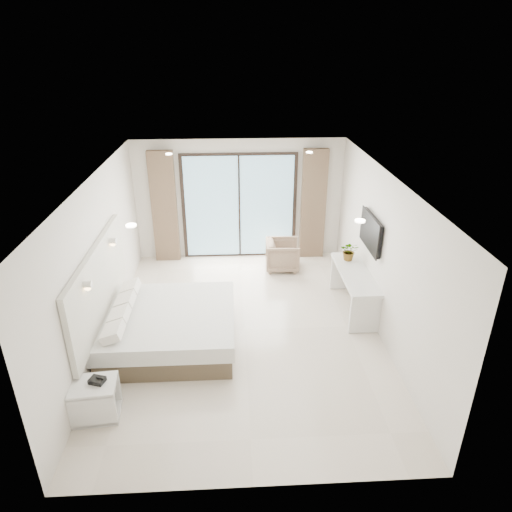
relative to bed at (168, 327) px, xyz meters
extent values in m
plane|color=beige|center=(1.25, 0.31, -0.31)|extent=(6.20, 6.20, 0.00)
cube|color=silver|center=(1.25, 3.41, 1.04)|extent=(4.60, 0.02, 2.70)
cube|color=silver|center=(1.25, -2.79, 1.04)|extent=(4.60, 0.02, 2.70)
cube|color=silver|center=(-1.05, 0.31, 1.04)|extent=(0.02, 6.20, 2.70)
cube|color=silver|center=(3.55, 0.31, 1.04)|extent=(0.02, 6.20, 2.70)
cube|color=white|center=(1.25, 0.31, 2.39)|extent=(4.60, 6.20, 0.02)
cube|color=silver|center=(-1.00, 0.00, 0.84)|extent=(0.08, 3.00, 1.20)
cube|color=black|center=(3.50, 0.90, 1.24)|extent=(0.06, 1.00, 0.58)
cube|color=black|center=(3.46, 0.90, 1.24)|extent=(0.02, 1.04, 0.62)
cube|color=black|center=(1.25, 3.38, 0.89)|extent=(2.56, 0.04, 2.42)
cube|color=#92CCEA|center=(1.25, 3.35, 0.89)|extent=(2.40, 0.01, 2.30)
cube|color=brown|center=(-0.40, 3.27, 0.94)|extent=(0.55, 0.14, 2.50)
cube|color=brown|center=(2.90, 3.27, 0.94)|extent=(0.55, 0.14, 2.50)
cylinder|color=white|center=(-0.05, -1.49, 2.37)|extent=(0.12, 0.12, 0.02)
cylinder|color=white|center=(2.55, -1.49, 2.37)|extent=(0.12, 0.12, 0.02)
cylinder|color=white|center=(-0.05, 2.11, 2.37)|extent=(0.12, 0.12, 0.02)
cylinder|color=white|center=(2.55, 2.11, 2.37)|extent=(0.12, 0.12, 0.02)
cube|color=brown|center=(0.02, 0.00, -0.15)|extent=(2.03, 1.93, 0.33)
cube|color=silver|center=(0.02, 0.00, 0.15)|extent=(2.11, 2.01, 0.26)
cube|color=white|center=(-0.70, -0.66, 0.35)|extent=(0.28, 0.41, 0.14)
cube|color=white|center=(-0.70, -0.22, 0.35)|extent=(0.28, 0.41, 0.14)
cube|color=white|center=(-0.70, 0.22, 0.35)|extent=(0.28, 0.41, 0.14)
cube|color=white|center=(-0.70, 0.66, 0.35)|extent=(0.28, 0.41, 0.14)
cube|color=silver|center=(-0.77, -1.58, 0.20)|extent=(0.62, 0.52, 0.05)
cube|color=silver|center=(-0.77, -1.58, -0.28)|extent=(0.62, 0.52, 0.05)
cube|color=silver|center=(-0.77, -1.79, -0.05)|extent=(0.58, 0.10, 0.47)
cube|color=silver|center=(-0.77, -1.37, -0.05)|extent=(0.58, 0.10, 0.47)
cube|color=black|center=(-0.72, -1.55, 0.25)|extent=(0.23, 0.20, 0.06)
cube|color=silver|center=(3.29, 0.90, 0.43)|extent=(0.54, 1.73, 0.06)
cube|color=silver|center=(3.29, 0.12, 0.05)|extent=(0.52, 0.06, 0.71)
cube|color=silver|center=(3.29, 1.68, 0.05)|extent=(0.52, 0.06, 0.71)
imported|color=#33662D|center=(3.29, 1.41, 0.61)|extent=(0.44, 0.46, 0.30)
imported|color=#947C61|center=(2.16, 2.65, 0.05)|extent=(0.68, 0.72, 0.72)
camera|label=1|loc=(1.09, -6.32, 4.23)|focal=32.00mm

